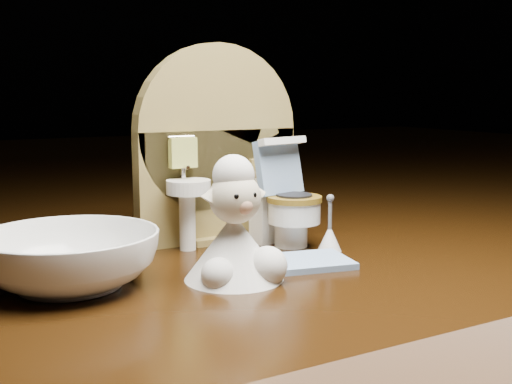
% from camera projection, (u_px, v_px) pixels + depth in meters
% --- Properties ---
extents(backdrop_panel, '(0.13, 0.05, 0.15)m').
position_uv_depth(backdrop_panel, '(216.00, 156.00, 0.49)').
color(backdrop_panel, olive).
rests_on(backdrop_panel, ground).
extents(toy_toilet, '(0.05, 0.06, 0.08)m').
position_uv_depth(toy_toilet, '(284.00, 206.00, 0.48)').
color(toy_toilet, white).
rests_on(toy_toilet, ground).
extents(bath_mat, '(0.06, 0.05, 0.00)m').
position_uv_depth(bath_mat, '(309.00, 262.00, 0.43)').
color(bath_mat, '#7A9AC4').
rests_on(bath_mat, ground).
extents(toilet_brush, '(0.02, 0.02, 0.04)m').
position_uv_depth(toilet_brush, '(330.00, 236.00, 0.46)').
color(toilet_brush, white).
rests_on(toilet_brush, ground).
extents(plush_lamb, '(0.06, 0.06, 0.08)m').
position_uv_depth(plush_lamb, '(236.00, 236.00, 0.39)').
color(plush_lamb, silver).
rests_on(plush_lamb, ground).
extents(ceramic_bowl, '(0.11, 0.11, 0.03)m').
position_uv_depth(ceramic_bowl, '(69.00, 259.00, 0.38)').
color(ceramic_bowl, white).
rests_on(ceramic_bowl, ground).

